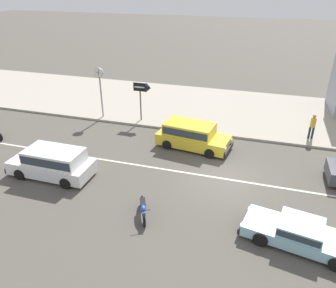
{
  "coord_description": "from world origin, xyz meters",
  "views": [
    {
      "loc": [
        1.4,
        -14.92,
        9.6
      ],
      "look_at": [
        -3.58,
        1.54,
        0.8
      ],
      "focal_mm": 35.0,
      "sensor_mm": 36.0,
      "label": 1
    }
  ],
  "objects_px": {
    "minivan_yellow_0": "(192,135)",
    "minivan_white_2": "(53,162)",
    "motorcycle_1": "(143,208)",
    "street_clock": "(100,81)",
    "sedan_pale_blue_3": "(300,233)",
    "pedestrian_near_clock": "(313,125)",
    "arrow_signboard": "(146,90)"
  },
  "relations": [
    {
      "from": "sedan_pale_blue_3",
      "to": "motorcycle_1",
      "type": "distance_m",
      "value": 6.58
    },
    {
      "from": "minivan_white_2",
      "to": "arrow_signboard",
      "type": "relative_size",
      "value": 1.62
    },
    {
      "from": "sedan_pale_blue_3",
      "to": "motorcycle_1",
      "type": "xyz_separation_m",
      "value": [
        -6.57,
        -0.2,
        -0.11
      ]
    },
    {
      "from": "street_clock",
      "to": "arrow_signboard",
      "type": "height_order",
      "value": "street_clock"
    },
    {
      "from": "sedan_pale_blue_3",
      "to": "minivan_white_2",
      "type": "bearing_deg",
      "value": 172.66
    },
    {
      "from": "pedestrian_near_clock",
      "to": "minivan_white_2",
      "type": "bearing_deg",
      "value": -147.74
    },
    {
      "from": "motorcycle_1",
      "to": "street_clock",
      "type": "relative_size",
      "value": 0.47
    },
    {
      "from": "motorcycle_1",
      "to": "arrow_signboard",
      "type": "xyz_separation_m",
      "value": [
        -3.49,
        10.05,
        2.09
      ]
    },
    {
      "from": "street_clock",
      "to": "pedestrian_near_clock",
      "type": "height_order",
      "value": "street_clock"
    },
    {
      "from": "motorcycle_1",
      "to": "pedestrian_near_clock",
      "type": "bearing_deg",
      "value": 53.09
    },
    {
      "from": "sedan_pale_blue_3",
      "to": "motorcycle_1",
      "type": "height_order",
      "value": "sedan_pale_blue_3"
    },
    {
      "from": "minivan_white_2",
      "to": "street_clock",
      "type": "bearing_deg",
      "value": 98.32
    },
    {
      "from": "minivan_white_2",
      "to": "pedestrian_near_clock",
      "type": "distance_m",
      "value": 16.04
    },
    {
      "from": "minivan_yellow_0",
      "to": "sedan_pale_blue_3",
      "type": "bearing_deg",
      "value": -49.2
    },
    {
      "from": "street_clock",
      "to": "arrow_signboard",
      "type": "bearing_deg",
      "value": 3.18
    },
    {
      "from": "minivan_white_2",
      "to": "sedan_pale_blue_3",
      "type": "xyz_separation_m",
      "value": [
        12.36,
        -1.59,
        -0.31
      ]
    },
    {
      "from": "pedestrian_near_clock",
      "to": "minivan_yellow_0",
      "type": "bearing_deg",
      "value": -156.63
    },
    {
      "from": "arrow_signboard",
      "to": "street_clock",
      "type": "bearing_deg",
      "value": -176.82
    },
    {
      "from": "pedestrian_near_clock",
      "to": "sedan_pale_blue_3",
      "type": "bearing_deg",
      "value": -96.75
    },
    {
      "from": "minivan_white_2",
      "to": "pedestrian_near_clock",
      "type": "xyz_separation_m",
      "value": [
        13.56,
        8.56,
        0.28
      ]
    },
    {
      "from": "sedan_pale_blue_3",
      "to": "arrow_signboard",
      "type": "bearing_deg",
      "value": 135.6
    },
    {
      "from": "minivan_yellow_0",
      "to": "street_clock",
      "type": "relative_size",
      "value": 1.29
    },
    {
      "from": "motorcycle_1",
      "to": "minivan_yellow_0",
      "type": "bearing_deg",
      "value": 85.9
    },
    {
      "from": "motorcycle_1",
      "to": "street_clock",
      "type": "bearing_deg",
      "value": 125.25
    },
    {
      "from": "motorcycle_1",
      "to": "arrow_signboard",
      "type": "bearing_deg",
      "value": 109.14
    },
    {
      "from": "street_clock",
      "to": "arrow_signboard",
      "type": "relative_size",
      "value": 1.3
    },
    {
      "from": "pedestrian_near_clock",
      "to": "motorcycle_1",
      "type": "bearing_deg",
      "value": -126.91
    },
    {
      "from": "motorcycle_1",
      "to": "street_clock",
      "type": "distance_m",
      "value": 12.33
    },
    {
      "from": "minivan_yellow_0",
      "to": "minivan_white_2",
      "type": "relative_size",
      "value": 1.04
    },
    {
      "from": "motorcycle_1",
      "to": "arrow_signboard",
      "type": "distance_m",
      "value": 10.84
    },
    {
      "from": "minivan_yellow_0",
      "to": "arrow_signboard",
      "type": "bearing_deg",
      "value": 144.69
    },
    {
      "from": "motorcycle_1",
      "to": "pedestrian_near_clock",
      "type": "relative_size",
      "value": 1.04
    }
  ]
}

